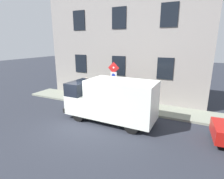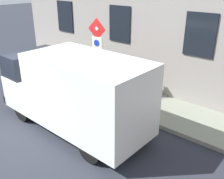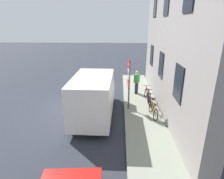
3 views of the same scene
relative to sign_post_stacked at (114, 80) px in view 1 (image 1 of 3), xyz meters
name	(u,v)px [view 1 (image 1 of 3)]	position (x,y,z in m)	size (l,w,h in m)	color
ground_plane	(82,125)	(-3.19, 0.48, -2.07)	(80.00, 80.00, 0.00)	#282B34
sidewalk_slab	(113,103)	(0.87, 0.48, -2.00)	(2.14, 14.74, 0.14)	gray
building_facade	(121,45)	(2.28, 0.48, 2.25)	(0.75, 12.74, 8.64)	gray
sign_post_stacked	(114,80)	(0.00, 0.00, 0.00)	(0.17, 0.56, 3.01)	#474C47
delivery_van	(112,99)	(-1.90, -0.78, -0.74)	(2.09, 5.36, 2.50)	white
bicycle_orange	(133,98)	(1.38, -0.93, -1.56)	(0.46, 1.72, 0.89)	black
bicycle_purple	(123,97)	(1.38, -0.14, -1.56)	(0.46, 1.71, 0.89)	black
bicycle_black	(114,95)	(1.38, 0.64, -1.56)	(0.46, 1.71, 0.89)	black
bicycle_red	(105,94)	(1.38, 1.42, -1.56)	(0.46, 1.72, 0.89)	black
pedestrian	(87,87)	(0.73, 2.68, -1.00)	(0.44, 0.48, 1.72)	#262B47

